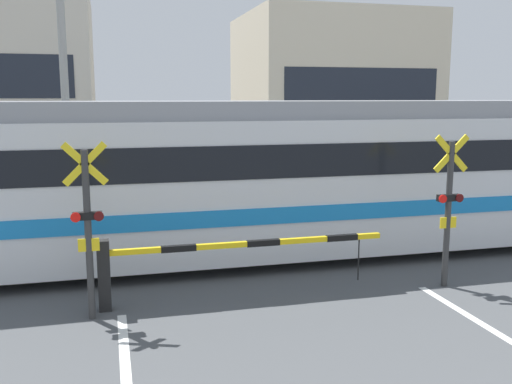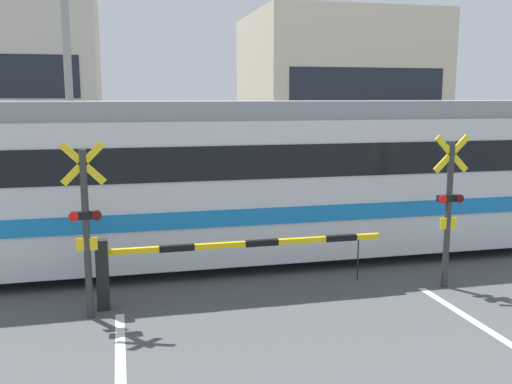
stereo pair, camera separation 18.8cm
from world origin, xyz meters
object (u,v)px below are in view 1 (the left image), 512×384
at_px(commuter_train, 324,172).
at_px(crossing_barrier_far, 277,197).
at_px(crossing_signal_left, 88,223).
at_px(crossing_signal_right, 449,204).
at_px(crossing_barrier_near, 190,257).
at_px(pedestrian, 224,172).

xyz_separation_m(commuter_train, crossing_barrier_far, (-0.29, 2.60, -1.00)).
relative_size(crossing_signal_left, crossing_signal_right, 1.00).
relative_size(commuter_train, crossing_signal_right, 5.85).
bearing_deg(crossing_barrier_near, pedestrian, 74.99).
height_order(commuter_train, crossing_signal_left, commuter_train).
relative_size(commuter_train, pedestrian, 9.04).
relative_size(crossing_barrier_near, pedestrian, 2.75).
bearing_deg(crossing_barrier_far, crossing_barrier_near, -120.85).
distance_m(crossing_signal_right, pedestrian, 9.27).
relative_size(commuter_train, crossing_barrier_far, 3.29).
bearing_deg(crossing_signal_left, pedestrian, 66.38).
bearing_deg(crossing_signal_left, commuter_train, 29.82).
xyz_separation_m(crossing_barrier_far, pedestrian, (-0.74, 3.52, 0.26)).
xyz_separation_m(commuter_train, pedestrian, (-1.03, 6.12, -0.75)).
bearing_deg(crossing_barrier_near, commuter_train, 37.00).
height_order(crossing_barrier_near, pedestrian, pedestrian).
xyz_separation_m(crossing_barrier_near, crossing_signal_right, (4.66, -0.31, 0.74)).
bearing_deg(pedestrian, crossing_signal_left, -113.62).
distance_m(crossing_barrier_far, pedestrian, 3.61).
bearing_deg(crossing_barrier_far, commuter_train, -83.67).
bearing_deg(pedestrian, crossing_barrier_near, -105.01).
xyz_separation_m(crossing_barrier_near, pedestrian, (2.32, 8.64, 0.26)).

